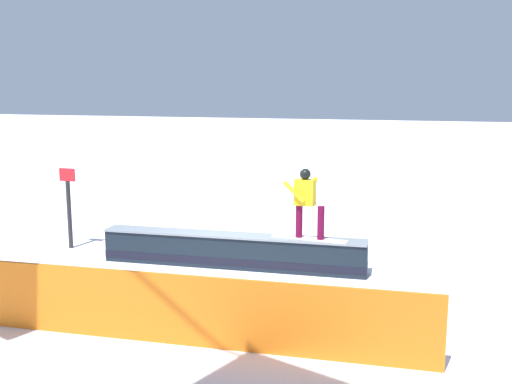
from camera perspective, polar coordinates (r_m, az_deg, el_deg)
name	(u,v)px	position (r m, az deg, el deg)	size (l,w,h in m)	color
ground_plane	(232,267)	(12.63, -2.31, -7.26)	(120.00, 120.00, 0.00)	white
grind_box	(232,252)	(12.54, -2.32, -5.84)	(5.67, 0.90, 0.71)	black
snowboarder	(306,201)	(11.96, 4.90, -0.86)	(1.60, 0.43, 1.44)	silver
safety_fence	(145,307)	(9.09, -10.70, -10.86)	(8.60, 0.06, 1.08)	orange
trail_marker	(69,206)	(14.53, -17.66, -1.27)	(0.40, 0.10, 1.91)	#262628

